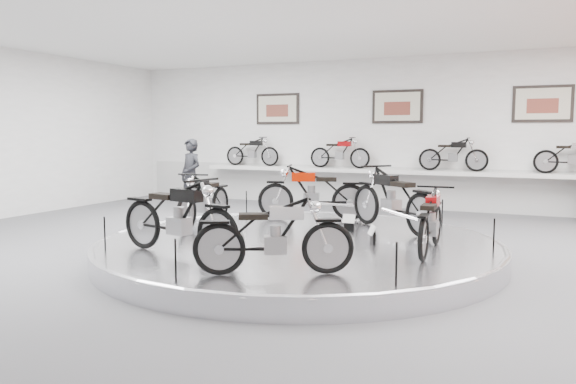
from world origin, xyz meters
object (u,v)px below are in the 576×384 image
at_px(bike_b, 313,192).
at_px(bike_c, 204,199).
at_px(shelf, 394,171).
at_px(bike_f, 431,220).
at_px(bike_d, 178,216).
at_px(bike_a, 392,199).
at_px(display_platform, 298,249).
at_px(bike_e, 274,235).
at_px(visitor, 191,175).

distance_m(bike_b, bike_c, 2.16).
distance_m(shelf, bike_f, 6.86).
bearing_deg(bike_d, bike_a, 65.70).
bearing_deg(display_platform, bike_b, 105.42).
height_order(bike_b, bike_c, bike_b).
height_order(bike_c, bike_e, bike_c).
xyz_separation_m(display_platform, bike_c, (-2.08, 0.50, 0.65)).
xyz_separation_m(shelf, bike_d, (-1.08, -8.14, -0.15)).
relative_size(bike_a, bike_b, 1.04).
relative_size(bike_b, bike_e, 1.12).
bearing_deg(bike_a, bike_e, 119.84).
bearing_deg(bike_b, bike_e, 88.55).
relative_size(display_platform, bike_b, 3.47).
xyz_separation_m(display_platform, bike_d, (-1.08, -1.74, 0.70)).
bearing_deg(bike_b, visitor, -40.63).
height_order(bike_e, visitor, visitor).
bearing_deg(bike_e, visitor, 103.83).
bearing_deg(display_platform, visitor, 140.43).
bearing_deg(display_platform, bike_e, -74.27).
xyz_separation_m(bike_d, bike_e, (1.70, -0.45, -0.06)).
bearing_deg(bike_f, shelf, 16.28).
xyz_separation_m(bike_c, bike_d, (1.00, -2.24, 0.05)).
xyz_separation_m(bike_b, bike_f, (2.67, -2.16, -0.08)).
distance_m(bike_a, visitor, 6.21).
distance_m(shelf, bike_e, 8.61).
relative_size(bike_b, visitor, 0.99).
bearing_deg(bike_e, bike_c, 107.91).
distance_m(display_platform, bike_d, 2.16).
height_order(bike_a, visitor, visitor).
distance_m(shelf, bike_c, 6.26).
xyz_separation_m(bike_a, bike_c, (-3.25, -0.95, -0.06)).
bearing_deg(bike_e, bike_b, 78.37).
bearing_deg(bike_e, shelf, 66.90).
xyz_separation_m(bike_b, bike_d, (-0.52, -3.77, 0.01)).
bearing_deg(bike_a, shelf, -38.28).
xyz_separation_m(bike_d, bike_f, (3.19, 1.61, -0.08)).
distance_m(bike_a, bike_d, 3.90).
bearing_deg(shelf, bike_c, -109.44).
distance_m(bike_c, bike_d, 2.45).
bearing_deg(visitor, bike_f, -10.11).
relative_size(shelf, bike_c, 6.47).
relative_size(bike_e, visitor, 0.88).
bearing_deg(bike_b, display_platform, 88.39).
bearing_deg(bike_b, bike_d, 65.11).
xyz_separation_m(display_platform, visitor, (-4.59, 3.79, 0.78)).
relative_size(bike_c, bike_d, 0.91).
xyz_separation_m(bike_b, bike_e, (1.18, -4.22, -0.06)).
distance_m(bike_d, bike_e, 1.76).
relative_size(bike_d, bike_f, 1.18).
distance_m(bike_a, bike_c, 3.39).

